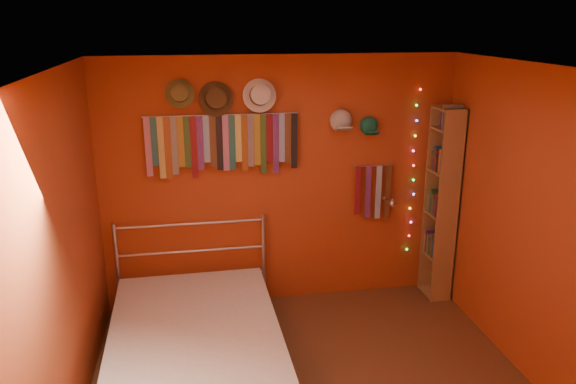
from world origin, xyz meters
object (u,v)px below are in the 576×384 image
bed (195,344)px  tie_rack (222,142)px  reading_lamp (391,202)px  bookshelf (445,203)px

bed → tie_rack: bearing=71.2°
tie_rack → reading_lamp: size_ratio=5.13×
reading_lamp → bed: reading_lamp is taller
reading_lamp → bed: bearing=-155.8°
reading_lamp → bookshelf: bookshelf is taller
tie_rack → bookshelf: 2.34m
tie_rack → bookshelf: (2.23, -0.15, -0.69)m
bookshelf → reading_lamp: bearing=-180.0°
bookshelf → bed: 2.83m
tie_rack → bed: tie_rack is taller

